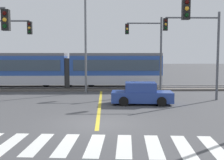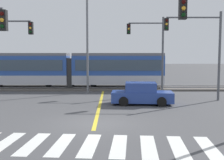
% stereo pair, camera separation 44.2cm
% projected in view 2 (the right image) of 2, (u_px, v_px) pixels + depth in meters
% --- Properties ---
extents(ground_plane, '(200.00, 200.00, 0.00)m').
position_uv_depth(ground_plane, '(95.00, 123.00, 13.96)').
color(ground_plane, '#474749').
extents(track_bed, '(120.00, 4.00, 0.18)m').
position_uv_depth(track_bed, '(103.00, 88.00, 28.42)').
color(track_bed, '#56514C').
rests_on(track_bed, ground).
extents(rail_near, '(120.00, 0.08, 0.10)m').
position_uv_depth(rail_near, '(103.00, 87.00, 27.69)').
color(rail_near, '#939399').
rests_on(rail_near, track_bed).
extents(rail_far, '(120.00, 0.08, 0.10)m').
position_uv_depth(rail_far, '(103.00, 86.00, 29.13)').
color(rail_far, '#939399').
rests_on(rail_far, track_bed).
extents(light_rail_tram, '(18.50, 2.64, 3.43)m').
position_uv_depth(light_rail_tram, '(70.00, 69.00, 28.24)').
color(light_rail_tram, '#B7BAC1').
rests_on(light_rail_tram, track_bed).
extents(crosswalk_stripe_1, '(0.77, 2.83, 0.01)m').
position_uv_depth(crosswalk_stripe_1, '(5.00, 143.00, 10.84)').
color(crosswalk_stripe_1, silver).
rests_on(crosswalk_stripe_1, ground).
extents(crosswalk_stripe_2, '(0.77, 2.83, 0.01)m').
position_uv_depth(crosswalk_stripe_2, '(33.00, 144.00, 10.76)').
color(crosswalk_stripe_2, silver).
rests_on(crosswalk_stripe_2, ground).
extents(crosswalk_stripe_3, '(0.77, 2.83, 0.01)m').
position_uv_depth(crosswalk_stripe_3, '(61.00, 144.00, 10.68)').
color(crosswalk_stripe_3, silver).
rests_on(crosswalk_stripe_3, ground).
extents(crosswalk_stripe_4, '(0.77, 2.83, 0.01)m').
position_uv_depth(crosswalk_stripe_4, '(89.00, 145.00, 10.60)').
color(crosswalk_stripe_4, silver).
rests_on(crosswalk_stripe_4, ground).
extents(crosswalk_stripe_5, '(0.77, 2.83, 0.01)m').
position_uv_depth(crosswalk_stripe_5, '(118.00, 146.00, 10.52)').
color(crosswalk_stripe_5, silver).
rests_on(crosswalk_stripe_5, ground).
extents(crosswalk_stripe_6, '(0.77, 2.83, 0.01)m').
position_uv_depth(crosswalk_stripe_6, '(148.00, 146.00, 10.43)').
color(crosswalk_stripe_6, silver).
rests_on(crosswalk_stripe_6, ground).
extents(crosswalk_stripe_7, '(0.77, 2.83, 0.01)m').
position_uv_depth(crosswalk_stripe_7, '(178.00, 147.00, 10.35)').
color(crosswalk_stripe_7, silver).
rests_on(crosswalk_stripe_7, ground).
extents(crosswalk_stripe_8, '(0.77, 2.83, 0.01)m').
position_uv_depth(crosswalk_stripe_8, '(208.00, 148.00, 10.27)').
color(crosswalk_stripe_8, silver).
rests_on(crosswalk_stripe_8, ground).
extents(lane_centre_line, '(0.20, 13.90, 0.01)m').
position_uv_depth(lane_centre_line, '(100.00, 104.00, 19.51)').
color(lane_centre_line, gold).
rests_on(lane_centre_line, ground).
extents(sedan_crossing, '(4.31, 2.13, 1.52)m').
position_uv_depth(sedan_crossing, '(141.00, 94.00, 19.43)').
color(sedan_crossing, '#284293').
rests_on(sedan_crossing, ground).
extents(traffic_light_mid_right, '(4.25, 0.38, 6.60)m').
position_uv_depth(traffic_light_mid_right, '(201.00, 42.00, 20.77)').
color(traffic_light_mid_right, '#515459').
rests_on(traffic_light_mid_right, ground).
extents(traffic_light_far_right, '(3.25, 0.38, 6.70)m').
position_uv_depth(traffic_light_far_right, '(151.00, 45.00, 24.48)').
color(traffic_light_far_right, '#515459').
rests_on(traffic_light_far_right, ground).
extents(street_lamp_centre, '(2.55, 0.28, 9.63)m').
position_uv_depth(street_lamp_centre, '(89.00, 32.00, 25.05)').
color(street_lamp_centre, slate).
rests_on(street_lamp_centre, ground).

